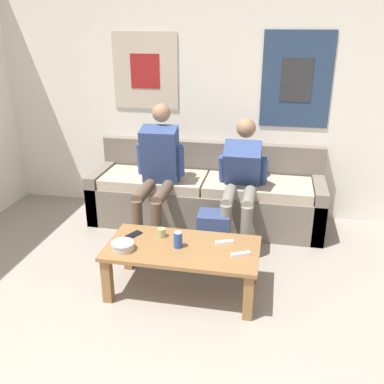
{
  "coord_description": "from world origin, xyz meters",
  "views": [
    {
      "loc": [
        0.58,
        -1.47,
        1.97
      ],
      "look_at": [
        -0.06,
        1.77,
        0.66
      ],
      "focal_mm": 40.0,
      "sensor_mm": 36.0,
      "label": 1
    }
  ],
  "objects_px": {
    "person_seated_adult": "(157,170)",
    "pillar_candle": "(161,233)",
    "coffee_table": "(183,254)",
    "game_controller_near_right": "(225,242)",
    "person_seated_teen": "(241,178)",
    "cell_phone": "(134,235)",
    "drink_can_blue": "(178,240)",
    "ceramic_bowl": "(123,245)",
    "game_controller_near_left": "(241,254)",
    "couch": "(206,196)",
    "backpack": "(214,236)"
  },
  "relations": [
    {
      "from": "person_seated_adult",
      "to": "pillar_candle",
      "type": "bearing_deg",
      "value": -72.71
    },
    {
      "from": "person_seated_teen",
      "to": "game_controller_near_right",
      "type": "distance_m",
      "value": 0.9
    },
    {
      "from": "ceramic_bowl",
      "to": "game_controller_near_left",
      "type": "xyz_separation_m",
      "value": [
        0.87,
        0.08,
        -0.02
      ]
    },
    {
      "from": "couch",
      "to": "game_controller_near_left",
      "type": "bearing_deg",
      "value": -70.24
    },
    {
      "from": "person_seated_teen",
      "to": "ceramic_bowl",
      "type": "bearing_deg",
      "value": -124.97
    },
    {
      "from": "person_seated_teen",
      "to": "game_controller_near_right",
      "type": "bearing_deg",
      "value": -92.66
    },
    {
      "from": "game_controller_near_left",
      "to": "pillar_candle",
      "type": "bearing_deg",
      "value": 164.92
    },
    {
      "from": "couch",
      "to": "pillar_candle",
      "type": "bearing_deg",
      "value": -98.04
    },
    {
      "from": "coffee_table",
      "to": "game_controller_near_left",
      "type": "bearing_deg",
      "value": -5.99
    },
    {
      "from": "person_seated_adult",
      "to": "game_controller_near_right",
      "type": "bearing_deg",
      "value": -46.79
    },
    {
      "from": "coffee_table",
      "to": "drink_can_blue",
      "type": "height_order",
      "value": "drink_can_blue"
    },
    {
      "from": "backpack",
      "to": "cell_phone",
      "type": "bearing_deg",
      "value": -139.92
    },
    {
      "from": "pillar_candle",
      "to": "cell_phone",
      "type": "relative_size",
      "value": 0.54
    },
    {
      "from": "coffee_table",
      "to": "game_controller_near_right",
      "type": "bearing_deg",
      "value": 19.32
    },
    {
      "from": "person_seated_adult",
      "to": "couch",
      "type": "bearing_deg",
      "value": 43.46
    },
    {
      "from": "couch",
      "to": "cell_phone",
      "type": "bearing_deg",
      "value": -108.14
    },
    {
      "from": "coffee_table",
      "to": "person_seated_adult",
      "type": "relative_size",
      "value": 0.92
    },
    {
      "from": "person_seated_adult",
      "to": "cell_phone",
      "type": "distance_m",
      "value": 0.84
    },
    {
      "from": "backpack",
      "to": "pillar_candle",
      "type": "bearing_deg",
      "value": -127.15
    },
    {
      "from": "backpack",
      "to": "cell_phone",
      "type": "xyz_separation_m",
      "value": [
        -0.57,
        -0.48,
        0.2
      ]
    },
    {
      "from": "drink_can_blue",
      "to": "game_controller_near_left",
      "type": "height_order",
      "value": "drink_can_blue"
    },
    {
      "from": "backpack",
      "to": "game_controller_near_left",
      "type": "xyz_separation_m",
      "value": [
        0.29,
        -0.64,
        0.21
      ]
    },
    {
      "from": "pillar_candle",
      "to": "cell_phone",
      "type": "xyz_separation_m",
      "value": [
        -0.22,
        -0.02,
        -0.03
      ]
    },
    {
      "from": "person_seated_adult",
      "to": "ceramic_bowl",
      "type": "distance_m",
      "value": 1.06
    },
    {
      "from": "ceramic_bowl",
      "to": "drink_can_blue",
      "type": "height_order",
      "value": "drink_can_blue"
    },
    {
      "from": "ceramic_bowl",
      "to": "game_controller_near_left",
      "type": "distance_m",
      "value": 0.88
    },
    {
      "from": "ceramic_bowl",
      "to": "cell_phone",
      "type": "distance_m",
      "value": 0.24
    },
    {
      "from": "pillar_candle",
      "to": "game_controller_near_left",
      "type": "height_order",
      "value": "pillar_candle"
    },
    {
      "from": "game_controller_near_left",
      "to": "backpack",
      "type": "bearing_deg",
      "value": 114.63
    },
    {
      "from": "person_seated_adult",
      "to": "pillar_candle",
      "type": "height_order",
      "value": "person_seated_adult"
    },
    {
      "from": "person_seated_teen",
      "to": "cell_phone",
      "type": "height_order",
      "value": "person_seated_teen"
    },
    {
      "from": "drink_can_blue",
      "to": "game_controller_near_right",
      "type": "height_order",
      "value": "drink_can_blue"
    },
    {
      "from": "person_seated_teen",
      "to": "pillar_candle",
      "type": "relative_size",
      "value": 13.62
    },
    {
      "from": "game_controller_near_right",
      "to": "person_seated_teen",
      "type": "bearing_deg",
      "value": 87.34
    },
    {
      "from": "person_seated_adult",
      "to": "cell_phone",
      "type": "height_order",
      "value": "person_seated_adult"
    },
    {
      "from": "game_controller_near_left",
      "to": "cell_phone",
      "type": "xyz_separation_m",
      "value": [
        -0.87,
        0.15,
        -0.01
      ]
    },
    {
      "from": "cell_phone",
      "to": "game_controller_near_left",
      "type": "bearing_deg",
      "value": -10.1
    },
    {
      "from": "person_seated_adult",
      "to": "game_controller_near_right",
      "type": "height_order",
      "value": "person_seated_adult"
    },
    {
      "from": "couch",
      "to": "pillar_candle",
      "type": "height_order",
      "value": "couch"
    },
    {
      "from": "person_seated_teen",
      "to": "game_controller_near_right",
      "type": "height_order",
      "value": "person_seated_teen"
    },
    {
      "from": "person_seated_teen",
      "to": "cell_phone",
      "type": "xyz_separation_m",
      "value": [
        -0.77,
        -0.87,
        -0.23
      ]
    },
    {
      "from": "pillar_candle",
      "to": "game_controller_near_left",
      "type": "relative_size",
      "value": 0.57
    },
    {
      "from": "backpack",
      "to": "game_controller_near_right",
      "type": "xyz_separation_m",
      "value": [
        0.15,
        -0.48,
        0.21
      ]
    },
    {
      "from": "drink_can_blue",
      "to": "game_controller_near_right",
      "type": "relative_size",
      "value": 0.85
    },
    {
      "from": "person_seated_teen",
      "to": "pillar_candle",
      "type": "xyz_separation_m",
      "value": [
        -0.55,
        -0.85,
        -0.2
      ]
    },
    {
      "from": "drink_can_blue",
      "to": "person_seated_teen",
      "type": "bearing_deg",
      "value": 69.03
    },
    {
      "from": "coffee_table",
      "to": "game_controller_near_left",
      "type": "height_order",
      "value": "game_controller_near_left"
    },
    {
      "from": "couch",
      "to": "ceramic_bowl",
      "type": "bearing_deg",
      "value": -105.44
    },
    {
      "from": "person_seated_adult",
      "to": "person_seated_teen",
      "type": "bearing_deg",
      "value": 5.27
    },
    {
      "from": "drink_can_blue",
      "to": "game_controller_near_left",
      "type": "bearing_deg",
      "value": -4.18
    }
  ]
}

